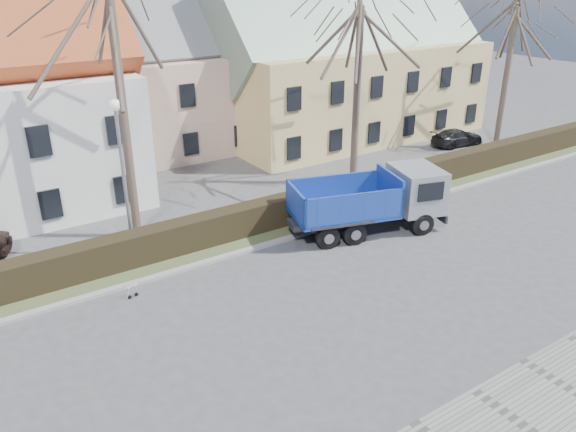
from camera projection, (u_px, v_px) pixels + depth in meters
ground at (284, 313)px, 18.82m from camera, size 120.00×120.00×0.00m
curb_far at (221, 258)px, 22.30m from camera, size 80.00×0.30×0.12m
grass_strip at (203, 243)px, 23.52m from camera, size 80.00×3.00×0.10m
hedge at (204, 232)px, 23.13m from camera, size 60.00×0.90×1.30m
building_pink at (160, 86)px, 34.47m from camera, size 10.80×8.80×8.00m
building_yellow at (344, 70)px, 38.15m from camera, size 18.80×10.80×8.50m
tree_1 at (120, 89)px, 21.73m from camera, size 9.20×9.20×12.65m
tree_2 at (358, 80)px, 28.13m from camera, size 8.00×8.00×11.00m
tree_3 at (508, 64)px, 34.31m from camera, size 7.60×7.60×10.45m
dump_truck at (363, 202)px, 24.12m from camera, size 7.40×4.43×2.78m
streetlight at (124, 180)px, 21.49m from camera, size 0.50×0.50×6.37m
cart_frame at (128, 293)px, 19.51m from camera, size 0.66×0.45×0.55m
parked_car_b at (457, 137)px, 36.51m from camera, size 3.81×1.80×1.07m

